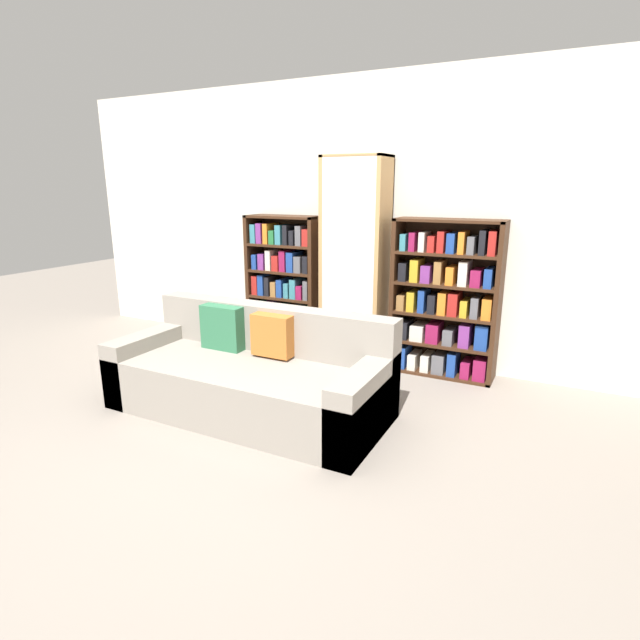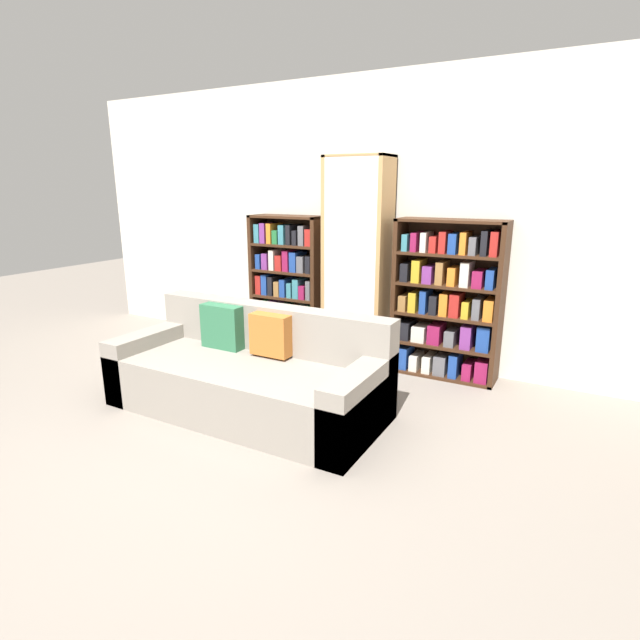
# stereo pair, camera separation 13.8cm
# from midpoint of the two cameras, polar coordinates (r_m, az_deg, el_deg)

# --- Properties ---
(ground_plane) EXTENTS (16.00, 16.00, 0.00)m
(ground_plane) POSITION_cam_midpoint_polar(r_m,az_deg,el_deg) (3.40, -10.63, -15.09)
(ground_plane) COLOR gray
(wall_back) EXTENTS (7.01, 0.06, 2.70)m
(wall_back) POSITION_cam_midpoint_polar(r_m,az_deg,el_deg) (4.99, 6.23, 11.04)
(wall_back) COLOR silver
(wall_back) RESTS_ON ground
(couch) EXTENTS (2.12, 0.91, 0.77)m
(couch) POSITION_cam_midpoint_polar(r_m,az_deg,el_deg) (3.91, -7.06, -6.34)
(couch) COLOR gray
(couch) RESTS_ON ground
(bookshelf_left) EXTENTS (0.79, 0.32, 1.40)m
(bookshelf_left) POSITION_cam_midpoint_polar(r_m,az_deg,el_deg) (5.25, -2.88, 4.00)
(bookshelf_left) COLOR #3D2314
(bookshelf_left) RESTS_ON ground
(display_cabinet) EXTENTS (0.60, 0.36, 1.97)m
(display_cabinet) POSITION_cam_midpoint_polar(r_m,az_deg,el_deg) (4.82, 5.15, 6.45)
(display_cabinet) COLOR tan
(display_cabinet) RESTS_ON ground
(bookshelf_right) EXTENTS (0.95, 0.32, 1.42)m
(bookshelf_right) POSITION_cam_midpoint_polar(r_m,az_deg,el_deg) (4.62, 15.20, 1.81)
(bookshelf_right) COLOR #3D2314
(bookshelf_right) RESTS_ON ground
(wine_bottle) EXTENTS (0.07, 0.07, 0.37)m
(wine_bottle) POSITION_cam_midpoint_polar(r_m,az_deg,el_deg) (4.26, 7.99, -6.30)
(wine_bottle) COLOR #192333
(wine_bottle) RESTS_ON ground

